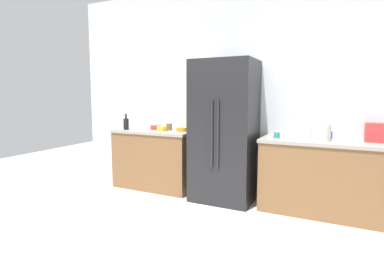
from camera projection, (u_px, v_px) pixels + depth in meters
The scene contains 14 objects.
ground_plane at pixel (171, 243), 2.90m from camera, with size 10.76×10.76×0.00m, color beige.
kitchen_back_panel at pixel (233, 89), 4.36m from camera, with size 5.38×0.10×3.03m, color silver.
counter_left at pixel (156, 159), 4.64m from camera, with size 1.26×0.62×0.90m.
counter_right at pixel (323, 177), 3.61m from camera, with size 1.46×0.62×0.90m.
refrigerator at pixel (224, 131), 4.05m from camera, with size 0.81×0.70×1.89m.
toaster at pixel (375, 132), 3.41m from camera, with size 0.21×0.15×0.22m, color red.
rice_cooker at pixel (320, 129), 3.51m from camera, with size 0.23×0.23×0.29m.
bottle_a at pixel (126, 124), 4.62m from camera, with size 0.08×0.08×0.25m.
cup_a at pixel (277, 135), 3.74m from camera, with size 0.07×0.07×0.07m, color teal.
cup_b at pixel (169, 127), 4.56m from camera, with size 0.09×0.09×0.10m, color brown.
cup_c at pixel (328, 135), 3.67m from camera, with size 0.09×0.09×0.09m, color blue.
bowl_a at pixel (162, 129), 4.46m from camera, with size 0.15×0.15×0.07m, color yellow.
bowl_b at pixel (156, 127), 4.66m from camera, with size 0.17×0.17×0.06m, color red.
bowl_c at pixel (182, 129), 4.43m from camera, with size 0.18×0.18×0.06m, color orange.
Camera 1 is at (1.38, -2.40, 1.43)m, focal length 28.02 mm.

